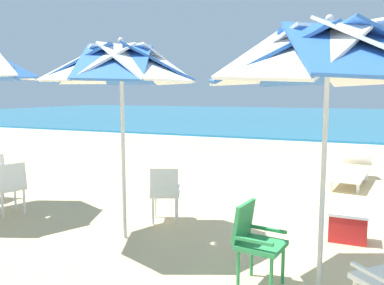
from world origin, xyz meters
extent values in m
plane|color=#D3B784|center=(0.00, 0.00, 0.00)|extent=(80.00, 80.00, 0.00)
cube|color=teal|center=(0.00, 27.42, 0.05)|extent=(80.00, 36.00, 0.10)
cube|color=white|center=(0.00, 9.12, 0.01)|extent=(80.00, 0.70, 0.01)
cylinder|color=silver|center=(-0.56, -3.36, 1.08)|extent=(0.05, 0.05, 2.17)
cube|color=white|center=(-0.34, -2.82, 2.35)|extent=(1.28, 1.32, 0.58)
cube|color=blue|center=(-0.78, -2.82, 2.35)|extent=(1.26, 1.35, 0.58)
cube|color=white|center=(-1.10, -3.14, 2.35)|extent=(1.32, 1.28, 0.58)
cube|color=blue|center=(-1.10, -3.59, 2.35)|extent=(1.35, 1.26, 0.58)
cube|color=white|center=(-0.78, -3.90, 2.35)|extent=(1.28, 1.32, 0.58)
cube|color=blue|center=(-0.34, -3.90, 2.35)|extent=(1.26, 1.35, 0.58)
sphere|color=silver|center=(-0.56, -3.36, 2.68)|extent=(0.08, 0.08, 0.08)
cube|color=white|center=(-0.11, -4.03, 0.55)|extent=(0.31, 0.31, 0.03)
cube|color=#2D8C4C|center=(-1.12, -3.52, 0.44)|extent=(0.49, 0.49, 0.05)
cube|color=#2D8C4C|center=(-1.32, -3.49, 0.67)|extent=(0.15, 0.43, 0.40)
cube|color=#2D8C4C|center=(-1.10, -3.32, 0.55)|extent=(0.40, 0.09, 0.03)
cube|color=#2D8C4C|center=(-1.15, -3.72, 0.55)|extent=(0.40, 0.09, 0.03)
cylinder|color=#2D8C4C|center=(-0.93, -3.37, 0.21)|extent=(0.04, 0.04, 0.41)
cylinder|color=#2D8C4C|center=(-0.97, -3.72, 0.21)|extent=(0.04, 0.04, 0.41)
cylinder|color=#2D8C4C|center=(-1.28, -3.32, 0.21)|extent=(0.04, 0.04, 0.41)
cylinder|color=#2D8C4C|center=(-1.32, -3.67, 0.21)|extent=(0.04, 0.04, 0.41)
cylinder|color=silver|center=(-3.18, -2.88, 1.10)|extent=(0.05, 0.05, 2.20)
cube|color=blue|center=(-2.71, -2.69, 2.37)|extent=(1.17, 1.10, 0.51)
cube|color=white|center=(-2.99, -2.41, 2.37)|extent=(1.11, 1.15, 0.51)
cube|color=blue|center=(-3.38, -2.41, 2.37)|extent=(1.10, 1.17, 0.51)
cube|color=white|center=(-3.65, -2.69, 2.37)|extent=(1.15, 1.11, 0.51)
cube|color=blue|center=(-3.65, -3.08, 2.37)|extent=(1.17, 1.10, 0.51)
cube|color=white|center=(-3.38, -3.35, 2.37)|extent=(1.11, 1.15, 0.51)
cube|color=blue|center=(-2.99, -3.35, 2.37)|extent=(1.10, 1.17, 0.51)
cube|color=white|center=(-2.71, -3.08, 2.37)|extent=(1.15, 1.11, 0.51)
sphere|color=silver|center=(-3.18, -2.88, 2.67)|extent=(0.08, 0.08, 0.08)
cube|color=white|center=(-3.01, -2.00, 0.44)|extent=(0.57, 0.57, 0.05)
cube|color=white|center=(-2.93, -2.18, 0.67)|extent=(0.42, 0.25, 0.40)
cube|color=white|center=(-3.19, -2.07, 0.55)|extent=(0.19, 0.38, 0.03)
cube|color=white|center=(-2.82, -1.92, 0.55)|extent=(0.19, 0.38, 0.03)
cylinder|color=white|center=(-3.24, -1.90, 0.21)|extent=(0.04, 0.04, 0.41)
cylinder|color=white|center=(-2.91, -1.77, 0.21)|extent=(0.04, 0.04, 0.41)
cylinder|color=white|center=(-3.10, -2.23, 0.21)|extent=(0.04, 0.04, 0.41)
cylinder|color=white|center=(-2.78, -2.09, 0.21)|extent=(0.04, 0.04, 0.41)
cube|color=white|center=(-5.88, -2.41, 2.47)|extent=(1.10, 1.18, 0.54)
cylinder|color=white|center=(-6.46, -2.01, 0.21)|extent=(0.04, 0.04, 0.41)
cube|color=white|center=(-5.54, -2.70, 0.44)|extent=(0.57, 0.57, 0.05)
cube|color=white|center=(-5.36, -2.77, 0.67)|extent=(0.23, 0.43, 0.40)
cube|color=white|center=(-5.47, -2.51, 0.55)|extent=(0.39, 0.17, 0.03)
cylinder|color=white|center=(-5.65, -2.47, 0.21)|extent=(0.04, 0.04, 0.41)
cylinder|color=white|center=(-5.44, -2.92, 0.21)|extent=(0.04, 0.04, 0.41)
cylinder|color=white|center=(-5.32, -2.59, 0.21)|extent=(0.04, 0.04, 0.41)
cube|color=white|center=(-0.45, 1.73, 0.25)|extent=(0.83, 1.76, 0.06)
cube|color=white|center=(-0.33, 2.78, 0.44)|extent=(0.66, 0.55, 0.36)
cube|color=white|center=(-0.27, 1.06, 0.11)|extent=(0.06, 0.06, 0.22)
cube|color=white|center=(-0.78, 1.12, 0.11)|extent=(0.06, 0.06, 0.22)
cube|color=white|center=(-0.12, 2.33, 0.11)|extent=(0.06, 0.06, 0.22)
cube|color=white|center=(-0.63, 2.39, 0.11)|extent=(0.06, 0.06, 0.22)
cube|color=red|center=(-0.35, -1.79, 0.18)|extent=(0.48, 0.32, 0.36)
cube|color=white|center=(-0.35, -1.79, 0.38)|extent=(0.50, 0.34, 0.04)
camera|label=1|loc=(-0.21, -7.43, 1.99)|focal=37.58mm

